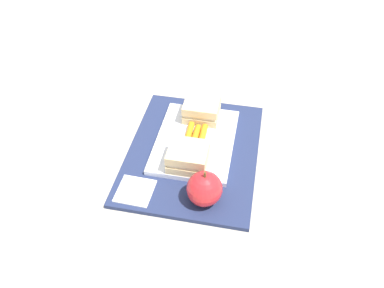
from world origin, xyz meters
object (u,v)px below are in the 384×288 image
object	(u,v)px
sandwich_half_left	(202,110)
paper_napkin	(135,191)
apple	(204,189)
food_tray	(195,141)
carrot_sticks_bundle	(195,137)
sandwich_half_right	(188,157)

from	to	relation	value
sandwich_half_left	paper_napkin	world-z (taller)	sandwich_half_left
apple	paper_napkin	bearing A→B (deg)	-87.86
food_tray	paper_napkin	world-z (taller)	food_tray
sandwich_half_left	carrot_sticks_bundle	size ratio (longest dim) A/B	1.02
food_tray	apple	world-z (taller)	apple
sandwich_half_right	food_tray	bearing A→B (deg)	180.00
sandwich_half_right	apple	distance (m)	0.09
apple	sandwich_half_left	bearing A→B (deg)	-168.53
carrot_sticks_bundle	sandwich_half_left	bearing A→B (deg)	179.94
sandwich_half_left	apple	size ratio (longest dim) A/B	1.00
food_tray	sandwich_half_left	xyz separation A→B (m)	(-0.08, 0.00, 0.03)
sandwich_half_left	paper_napkin	distance (m)	0.26
sandwich_half_left	apple	distance (m)	0.24
apple	paper_napkin	size ratio (longest dim) A/B	1.14
food_tray	apple	size ratio (longest dim) A/B	2.88
carrot_sticks_bundle	paper_napkin	world-z (taller)	carrot_sticks_bundle
carrot_sticks_bundle	apple	world-z (taller)	apple
paper_napkin	sandwich_half_right	bearing A→B (deg)	132.10
sandwich_half_right	carrot_sticks_bundle	world-z (taller)	sandwich_half_right
food_tray	paper_napkin	xyz separation A→B (m)	(0.16, -0.09, -0.00)
carrot_sticks_bundle	apple	size ratio (longest dim) A/B	0.98
carrot_sticks_bundle	paper_napkin	xyz separation A→B (m)	(0.16, -0.09, -0.02)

